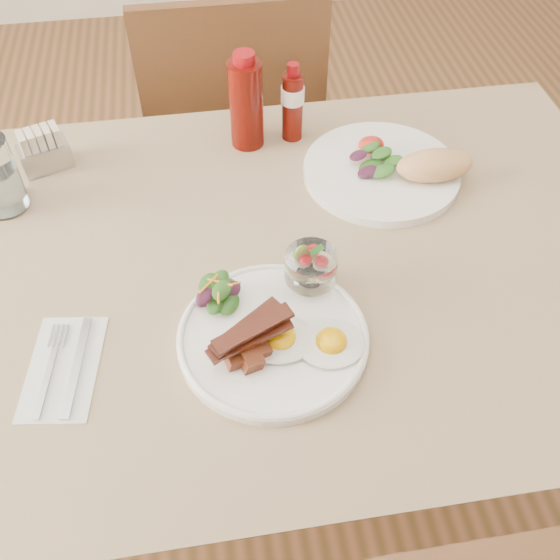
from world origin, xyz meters
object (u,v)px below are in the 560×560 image
at_px(hot_sauce_bottle, 292,103).
at_px(sugar_caddy, 44,151).
at_px(ketchup_bottle, 246,103).
at_px(fruit_cup, 311,267).
at_px(second_plate, 394,169).
at_px(main_plate, 273,338).
at_px(table, 270,293).
at_px(chair_far, 234,136).

height_order(hot_sauce_bottle, sugar_caddy, hot_sauce_bottle).
distance_m(ketchup_bottle, hot_sauce_bottle, 0.09).
bearing_deg(fruit_cup, second_plate, 51.04).
relative_size(main_plate, sugar_caddy, 2.74).
xyz_separation_m(table, sugar_caddy, (-0.38, 0.30, 0.12)).
distance_m(table, chair_far, 0.68).
relative_size(table, chair_far, 1.43).
relative_size(second_plate, sugar_caddy, 2.95).
bearing_deg(fruit_cup, hot_sauce_bottle, 84.22).
bearing_deg(ketchup_bottle, fruit_cup, -83.19).
height_order(table, second_plate, second_plate).
xyz_separation_m(chair_far, sugar_caddy, (-0.38, -0.36, 0.26)).
xyz_separation_m(chair_far, fruit_cup, (0.05, -0.75, 0.29)).
height_order(second_plate, sugar_caddy, sugar_caddy).
height_order(table, chair_far, chair_far).
bearing_deg(main_plate, ketchup_bottle, 87.33).
height_order(main_plate, second_plate, second_plate).
xyz_separation_m(fruit_cup, ketchup_bottle, (-0.05, 0.40, 0.03)).
bearing_deg(hot_sauce_bottle, main_plate, -102.84).
bearing_deg(sugar_caddy, table, -58.58).
relative_size(main_plate, fruit_cup, 3.45).
bearing_deg(main_plate, hot_sauce_bottle, 77.16).
relative_size(hot_sauce_bottle, sugar_caddy, 1.55).
relative_size(second_plate, hot_sauce_bottle, 1.90).
distance_m(table, main_plate, 0.19).
xyz_separation_m(main_plate, fruit_cup, (0.07, 0.08, 0.05)).
bearing_deg(hot_sauce_bottle, ketchup_bottle, -176.56).
xyz_separation_m(main_plate, second_plate, (0.28, 0.34, 0.01)).
bearing_deg(table, fruit_cup, -57.68).
bearing_deg(sugar_caddy, hot_sauce_bottle, -17.15).
xyz_separation_m(table, hot_sauce_bottle, (0.09, 0.33, 0.17)).
distance_m(chair_far, ketchup_bottle, 0.47).
bearing_deg(second_plate, ketchup_bottle, 149.78).
distance_m(main_plate, fruit_cup, 0.12).
bearing_deg(fruit_cup, main_plate, -130.27).
bearing_deg(chair_far, hot_sauce_bottle, -74.55).
bearing_deg(second_plate, hot_sauce_bottle, 137.03).
distance_m(second_plate, sugar_caddy, 0.65).
relative_size(chair_far, ketchup_bottle, 4.88).
height_order(table, ketchup_bottle, ketchup_bottle).
relative_size(table, fruit_cup, 16.39).
bearing_deg(main_plate, chair_far, 88.71).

